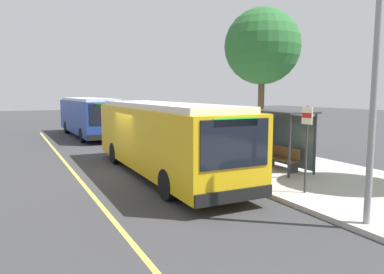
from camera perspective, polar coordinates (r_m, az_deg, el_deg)
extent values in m
plane|color=#38383A|center=(15.70, -9.65, -5.45)|extent=(120.00, 120.00, 0.00)
cube|color=#B7B2A8|center=(18.33, 8.57, -3.39)|extent=(44.00, 6.40, 0.15)
cube|color=#E0D64C|center=(15.21, -17.63, -6.08)|extent=(36.00, 0.14, 0.01)
cube|color=gold|center=(14.71, -4.72, -0.09)|extent=(10.81, 2.68, 2.40)
cube|color=silver|center=(14.60, -4.78, 4.98)|extent=(9.95, 2.41, 0.20)
cube|color=black|center=(9.87, 6.89, -1.08)|extent=(0.07, 2.17, 1.34)
cube|color=black|center=(15.19, -0.21, 1.26)|extent=(9.49, 0.15, 1.06)
cube|color=black|center=(15.37, -0.19, -3.45)|extent=(10.24, 0.15, 0.28)
cube|color=#26D83F|center=(9.80, 6.96, 2.32)|extent=(0.05, 1.40, 0.24)
cube|color=black|center=(10.16, 6.82, -9.23)|extent=(0.11, 2.50, 0.36)
cylinder|color=black|center=(12.46, 6.05, -6.30)|extent=(1.00, 0.29, 1.00)
cylinder|color=black|center=(11.43, -3.88, -7.51)|extent=(1.00, 0.29, 1.00)
cylinder|color=black|center=(18.25, -5.06, -2.03)|extent=(1.00, 0.29, 1.00)
cylinder|color=black|center=(17.56, -12.11, -2.52)|extent=(1.00, 0.29, 1.00)
cube|color=navy|center=(28.88, -16.02, 3.14)|extent=(10.50, 2.77, 2.40)
cube|color=silver|center=(28.83, -16.11, 5.72)|extent=(9.66, 2.50, 0.20)
cube|color=black|center=(23.77, -13.37, 3.50)|extent=(0.09, 2.17, 1.34)
cube|color=black|center=(29.16, -13.56, 3.82)|extent=(9.19, 0.23, 1.06)
cube|color=yellow|center=(29.26, -13.48, 1.34)|extent=(9.92, 0.24, 0.28)
cube|color=#26D83F|center=(23.74, -13.41, 4.91)|extent=(0.06, 1.40, 0.24)
cube|color=black|center=(23.88, -13.26, 0.02)|extent=(0.13, 2.50, 0.36)
cylinder|color=black|center=(26.12, -11.96, 0.57)|extent=(1.01, 0.30, 1.00)
cylinder|color=black|center=(25.58, -16.93, 0.28)|extent=(1.01, 0.30, 1.00)
cylinder|color=black|center=(32.26, -15.14, 1.68)|extent=(1.01, 0.30, 1.00)
cylinder|color=black|center=(31.82, -19.19, 1.46)|extent=(1.01, 0.30, 1.00)
cylinder|color=#333338|center=(14.92, 18.84, -1.12)|extent=(0.10, 0.10, 2.40)
cylinder|color=#333338|center=(14.02, 15.12, -1.48)|extent=(0.10, 0.10, 2.40)
cylinder|color=#333338|center=(16.82, 12.49, -0.03)|extent=(0.10, 0.10, 2.40)
cylinder|color=#333338|center=(16.02, 8.90, -0.28)|extent=(0.10, 0.10, 2.40)
cube|color=#333338|center=(15.30, 13.82, 3.92)|extent=(2.90, 1.60, 0.08)
cube|color=#4C606B|center=(15.84, 15.47, -0.54)|extent=(2.47, 0.04, 2.16)
cube|color=navy|center=(16.42, 10.73, -0.32)|extent=(0.06, 1.11, 1.82)
cube|color=brown|center=(15.59, 13.99, -3.40)|extent=(1.60, 0.44, 0.06)
cube|color=brown|center=(15.70, 14.68, -2.31)|extent=(1.60, 0.05, 0.44)
cube|color=#333338|center=(16.17, 12.30, -3.79)|extent=(0.08, 0.40, 0.45)
cube|color=#333338|center=(15.11, 15.76, -4.66)|extent=(0.08, 0.40, 0.45)
cylinder|color=#333338|center=(12.07, 17.58, -1.95)|extent=(0.07, 0.07, 2.80)
cube|color=white|center=(11.94, 17.71, 3.26)|extent=(0.44, 0.03, 0.56)
cube|color=red|center=(11.93, 17.66, 3.26)|extent=(0.40, 0.01, 0.16)
cylinder|color=#282D47|center=(16.23, 5.53, -2.91)|extent=(0.14, 0.14, 0.85)
cylinder|color=#282D47|center=(16.13, 4.99, -2.96)|extent=(0.14, 0.14, 0.85)
cube|color=#338C4C|center=(16.07, 5.29, -0.35)|extent=(0.24, 0.40, 0.62)
sphere|color=tan|center=(16.02, 5.30, 1.14)|extent=(0.22, 0.22, 0.22)
cylinder|color=brown|center=(21.24, 10.80, 3.89)|extent=(0.36, 0.36, 4.20)
sphere|color=#28662D|center=(21.37, 11.03, 13.87)|extent=(4.28, 4.28, 4.28)
cylinder|color=gray|center=(9.62, 26.81, 6.19)|extent=(0.16, 0.16, 6.40)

